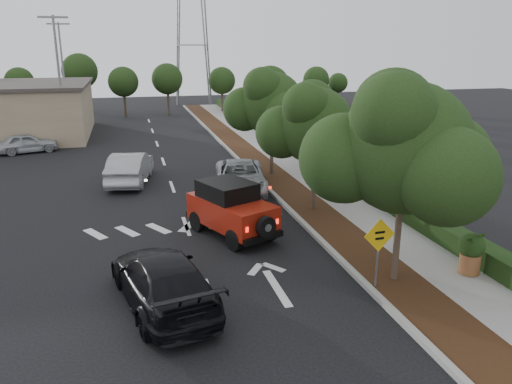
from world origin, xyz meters
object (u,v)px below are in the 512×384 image
object	(u,v)px
silver_suv_ahead	(240,177)
speed_hump_sign	(379,244)
black_suv_oncoming	(163,280)
red_jeep	(229,208)

from	to	relation	value
silver_suv_ahead	speed_hump_sign	world-z (taller)	speed_hump_sign
silver_suv_ahead	black_suv_oncoming	size ratio (longest dim) A/B	1.02
red_jeep	speed_hump_sign	bearing A→B (deg)	-83.01
red_jeep	silver_suv_ahead	size ratio (longest dim) A/B	0.80
red_jeep	silver_suv_ahead	xyz separation A→B (m)	(1.69, 5.60, -0.31)
speed_hump_sign	black_suv_oncoming	bearing A→B (deg)	169.84
silver_suv_ahead	black_suv_oncoming	distance (m)	11.44
red_jeep	speed_hump_sign	size ratio (longest dim) A/B	1.98
speed_hump_sign	silver_suv_ahead	bearing A→B (deg)	94.28
red_jeep	black_suv_oncoming	world-z (taller)	red_jeep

